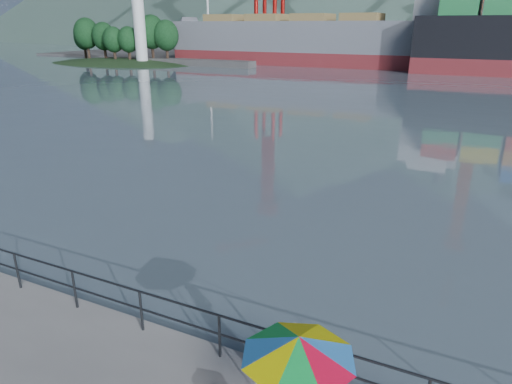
# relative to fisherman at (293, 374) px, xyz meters

# --- Properties ---
(harbor_water) EXTENTS (500.00, 280.00, 0.00)m
(harbor_water) POSITION_rel_fisherman_xyz_m (-2.87, 128.99, -0.83)
(harbor_water) COLOR slate
(harbor_water) RESTS_ON ground
(guardrail) EXTENTS (22.00, 0.06, 1.03)m
(guardrail) POSITION_rel_fisherman_xyz_m (-2.87, 0.69, -0.31)
(guardrail) COLOR #2D3033
(guardrail) RESTS_ON ground
(lighthouse_islet) EXTENTS (48.00, 26.40, 19.20)m
(lighthouse_islet) POSITION_rel_fisherman_xyz_m (-57.84, 60.99, -0.57)
(lighthouse_islet) COLOR #263F1E
(lighthouse_islet) RESTS_ON ground
(fisherman) EXTENTS (0.64, 0.45, 1.66)m
(fisherman) POSITION_rel_fisherman_xyz_m (0.00, 0.00, 0.00)
(fisherman) COLOR #203596
(fisherman) RESTS_ON ground
(beach_umbrella) EXTENTS (1.82, 1.82, 2.17)m
(beach_umbrella) POSITION_rel_fisherman_xyz_m (0.30, -0.65, 1.15)
(beach_umbrella) COLOR white
(beach_umbrella) RESTS_ON ground
(fishing_rod) EXTENTS (0.58, 1.57, 1.17)m
(fishing_rod) POSITION_rel_fisherman_xyz_m (-0.22, 1.11, -0.83)
(fishing_rod) COLOR black
(fishing_rod) RESTS_ON ground
(bulk_carrier) EXTENTS (57.44, 9.94, 14.50)m
(bulk_carrier) POSITION_rel_fisherman_xyz_m (-20.29, 73.56, 3.21)
(bulk_carrier) COLOR maroon
(bulk_carrier) RESTS_ON ground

